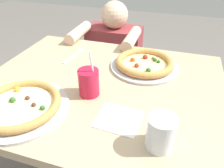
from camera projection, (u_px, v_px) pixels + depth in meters
dining_table at (101, 103)px, 1.05m from camera, size 1.10×0.90×0.75m
pizza_near at (20, 105)px, 0.82m from camera, size 0.37×0.37×0.04m
pizza_far at (144, 64)px, 1.10m from camera, size 0.35×0.35×0.05m
drink_cup_colored at (89, 82)px, 0.88m from camera, size 0.09×0.09×0.20m
water_cup_clear at (160, 132)px, 0.65m from camera, size 0.09×0.09×0.11m
paper_napkin at (118, 119)px, 0.79m from camera, size 0.17×0.15×0.00m
fork at (75, 55)px, 1.22m from camera, size 0.05×0.20×0.00m
diner_seated at (114, 68)px, 1.76m from camera, size 0.43×0.53×0.95m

